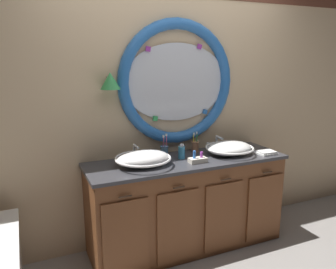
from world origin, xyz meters
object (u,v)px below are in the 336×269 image
object	(u,v)px
sink_basin_left	(143,158)
toothbrush_holder_right	(195,146)
sink_basin_right	(229,148)
soap_dispenser	(182,152)
toothbrush_holder_left	(164,150)
folded_hand_towel	(267,153)
toiletry_basket	(198,160)

from	to	relation	value
sink_basin_left	toothbrush_holder_right	xyz separation A→B (m)	(0.61, 0.21, -0.01)
sink_basin_left	sink_basin_right	distance (m)	0.86
toothbrush_holder_right	soap_dispenser	bearing A→B (deg)	-146.18
toothbrush_holder_left	folded_hand_towel	bearing A→B (deg)	-21.11
sink_basin_left	soap_dispenser	xyz separation A→B (m)	(0.39, 0.06, -0.01)
toothbrush_holder_left	folded_hand_towel	distance (m)	0.97
toothbrush_holder_left	toothbrush_holder_right	bearing A→B (deg)	0.76
folded_hand_towel	toiletry_basket	xyz separation A→B (m)	(-0.72, 0.04, 0.01)
sink_basin_left	toiletry_basket	xyz separation A→B (m)	(0.47, -0.11, -0.04)
folded_hand_towel	toiletry_basket	size ratio (longest dim) A/B	1.03
sink_basin_right	soap_dispenser	xyz separation A→B (m)	(-0.47, 0.06, -0.00)
toiletry_basket	sink_basin_right	bearing A→B (deg)	14.85
sink_basin_right	soap_dispenser	size ratio (longest dim) A/B	3.24
toothbrush_holder_left	toothbrush_holder_right	size ratio (longest dim) A/B	1.08
folded_hand_towel	toothbrush_holder_right	bearing A→B (deg)	148.53
toothbrush_holder_left	soap_dispenser	bearing A→B (deg)	-52.68
soap_dispenser	toiletry_basket	world-z (taller)	soap_dispenser
sink_basin_left	toiletry_basket	bearing A→B (deg)	-12.75
sink_basin_right	soap_dispenser	distance (m)	0.48
toothbrush_holder_right	toiletry_basket	size ratio (longest dim) A/B	1.24
toothbrush_holder_right	toiletry_basket	distance (m)	0.35
sink_basin_left	toothbrush_holder_right	distance (m)	0.64
toothbrush_holder_right	sink_basin_right	bearing A→B (deg)	-39.38
toothbrush_holder_right	toiletry_basket	bearing A→B (deg)	-114.71
toothbrush_holder_left	soap_dispenser	distance (m)	0.18
soap_dispenser	sink_basin_left	bearing A→B (deg)	-171.07
sink_basin_right	toiletry_basket	size ratio (longest dim) A/B	2.89
sink_basin_right	folded_hand_towel	distance (m)	0.36
sink_basin_left	folded_hand_towel	distance (m)	1.20
toothbrush_holder_right	folded_hand_towel	size ratio (longest dim) A/B	1.20
soap_dispenser	toiletry_basket	distance (m)	0.19
soap_dispenser	sink_basin_right	bearing A→B (deg)	-7.43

